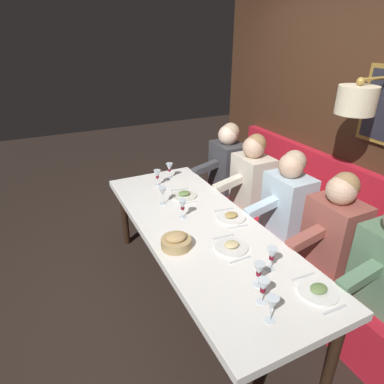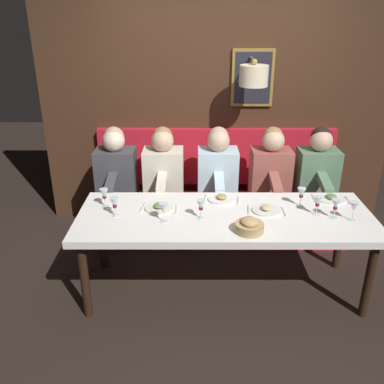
{
  "view_description": "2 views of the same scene",
  "coord_description": "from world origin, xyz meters",
  "px_view_note": "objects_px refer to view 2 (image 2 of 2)",
  "views": [
    {
      "loc": [
        -1.06,
        -2.0,
        2.15
      ],
      "look_at": [
        0.05,
        0.27,
        0.92
      ],
      "focal_mm": 31.09,
      "sensor_mm": 36.0,
      "label": 1
    },
    {
      "loc": [
        -3.06,
        0.27,
        2.29
      ],
      "look_at": [
        0.05,
        0.27,
        0.92
      ],
      "focal_mm": 38.93,
      "sensor_mm": 36.0,
      "label": 2
    }
  ],
  "objects_px": {
    "diner_farthest": "(116,168)",
    "wine_glass_6": "(354,207)",
    "diner_nearest": "(317,169)",
    "diner_far": "(163,168)",
    "diner_near": "(271,168)",
    "diner_middle": "(218,168)",
    "bread_bowl": "(249,226)",
    "wine_glass_1": "(318,202)",
    "wine_glass_2": "(115,203)",
    "wine_glass_4": "(336,205)",
    "wine_glass_5": "(104,194)",
    "wine_glass_3": "(163,209)",
    "dining_table": "(225,221)",
    "wine_glass_0": "(201,205)",
    "wine_glass_7": "(301,193)"
  },
  "relations": [
    {
      "from": "wine_glass_1",
      "to": "wine_glass_5",
      "type": "bearing_deg",
      "value": 85.24
    },
    {
      "from": "wine_glass_5",
      "to": "wine_glass_7",
      "type": "relative_size",
      "value": 1.0
    },
    {
      "from": "wine_glass_4",
      "to": "diner_nearest",
      "type": "bearing_deg",
      "value": -7.18
    },
    {
      "from": "diner_middle",
      "to": "wine_glass_3",
      "type": "distance_m",
      "value": 1.12
    },
    {
      "from": "wine_glass_1",
      "to": "wine_glass_3",
      "type": "distance_m",
      "value": 1.25
    },
    {
      "from": "diner_near",
      "to": "wine_glass_7",
      "type": "bearing_deg",
      "value": -169.28
    },
    {
      "from": "wine_glass_2",
      "to": "wine_glass_3",
      "type": "xyz_separation_m",
      "value": [
        -0.1,
        -0.4,
        0.0
      ]
    },
    {
      "from": "wine_glass_1",
      "to": "wine_glass_3",
      "type": "relative_size",
      "value": 1.0
    },
    {
      "from": "wine_glass_0",
      "to": "wine_glass_1",
      "type": "distance_m",
      "value": 0.95
    },
    {
      "from": "diner_near",
      "to": "diner_far",
      "type": "bearing_deg",
      "value": 90.0
    },
    {
      "from": "diner_middle",
      "to": "bread_bowl",
      "type": "distance_m",
      "value": 1.18
    },
    {
      "from": "diner_farthest",
      "to": "wine_glass_4",
      "type": "height_order",
      "value": "diner_farthest"
    },
    {
      "from": "wine_glass_7",
      "to": "bread_bowl",
      "type": "height_order",
      "value": "wine_glass_7"
    },
    {
      "from": "diner_middle",
      "to": "bread_bowl",
      "type": "xyz_separation_m",
      "value": [
        -1.17,
        -0.18,
        -0.03
      ]
    },
    {
      "from": "dining_table",
      "to": "diner_far",
      "type": "distance_m",
      "value": 1.06
    },
    {
      "from": "diner_farthest",
      "to": "wine_glass_2",
      "type": "height_order",
      "value": "diner_farthest"
    },
    {
      "from": "diner_farthest",
      "to": "wine_glass_6",
      "type": "height_order",
      "value": "diner_farthest"
    },
    {
      "from": "wine_glass_7",
      "to": "wine_glass_3",
      "type": "bearing_deg",
      "value": 104.6
    },
    {
      "from": "wine_glass_4",
      "to": "wine_glass_5",
      "type": "relative_size",
      "value": 1.0
    },
    {
      "from": "bread_bowl",
      "to": "wine_glass_1",
      "type": "bearing_deg",
      "value": -63.67
    },
    {
      "from": "wine_glass_5",
      "to": "wine_glass_3",
      "type": "bearing_deg",
      "value": -118.3
    },
    {
      "from": "wine_glass_0",
      "to": "wine_glass_1",
      "type": "bearing_deg",
      "value": -85.62
    },
    {
      "from": "diner_far",
      "to": "wine_glass_4",
      "type": "relative_size",
      "value": 4.82
    },
    {
      "from": "wine_glass_4",
      "to": "diner_middle",
      "type": "bearing_deg",
      "value": 43.25
    },
    {
      "from": "diner_nearest",
      "to": "diner_near",
      "type": "bearing_deg",
      "value": 90.0
    },
    {
      "from": "wine_glass_1",
      "to": "wine_glass_7",
      "type": "bearing_deg",
      "value": 28.57
    },
    {
      "from": "wine_glass_0",
      "to": "wine_glass_6",
      "type": "height_order",
      "value": "same"
    },
    {
      "from": "diner_far",
      "to": "diner_farthest",
      "type": "xyz_separation_m",
      "value": [
        0.0,
        0.48,
        0.0
      ]
    },
    {
      "from": "dining_table",
      "to": "wine_glass_1",
      "type": "height_order",
      "value": "wine_glass_1"
    },
    {
      "from": "bread_bowl",
      "to": "diner_near",
      "type": "bearing_deg",
      "value": -17.17
    },
    {
      "from": "diner_near",
      "to": "wine_glass_6",
      "type": "bearing_deg",
      "value": -153.92
    },
    {
      "from": "diner_farthest",
      "to": "wine_glass_1",
      "type": "height_order",
      "value": "diner_farthest"
    },
    {
      "from": "diner_near",
      "to": "wine_glass_2",
      "type": "bearing_deg",
      "value": 122.72
    },
    {
      "from": "diner_nearest",
      "to": "diner_middle",
      "type": "distance_m",
      "value": 1.01
    },
    {
      "from": "wine_glass_2",
      "to": "wine_glass_4",
      "type": "relative_size",
      "value": 1.0
    },
    {
      "from": "diner_farthest",
      "to": "wine_glass_1",
      "type": "bearing_deg",
      "value": -116.14
    },
    {
      "from": "wine_glass_4",
      "to": "wine_glass_7",
      "type": "distance_m",
      "value": 0.32
    },
    {
      "from": "wine_glass_4",
      "to": "wine_glass_5",
      "type": "distance_m",
      "value": 1.9
    },
    {
      "from": "bread_bowl",
      "to": "wine_glass_2",
      "type": "bearing_deg",
      "value": 76.29
    },
    {
      "from": "diner_nearest",
      "to": "diner_far",
      "type": "distance_m",
      "value": 1.56
    },
    {
      "from": "diner_far",
      "to": "diner_near",
      "type": "bearing_deg",
      "value": -90.0
    },
    {
      "from": "diner_nearest",
      "to": "wine_glass_6",
      "type": "distance_m",
      "value": 0.99
    },
    {
      "from": "wine_glass_1",
      "to": "wine_glass_6",
      "type": "height_order",
      "value": "same"
    },
    {
      "from": "diner_nearest",
      "to": "wine_glass_0",
      "type": "bearing_deg",
      "value": 128.55
    },
    {
      "from": "wine_glass_3",
      "to": "wine_glass_7",
      "type": "bearing_deg",
      "value": -75.4
    },
    {
      "from": "diner_middle",
      "to": "wine_glass_4",
      "type": "xyz_separation_m",
      "value": [
        -0.95,
        -0.89,
        0.04
      ]
    },
    {
      "from": "dining_table",
      "to": "diner_far",
      "type": "xyz_separation_m",
      "value": [
        0.88,
        0.56,
        0.14
      ]
    },
    {
      "from": "diner_nearest",
      "to": "diner_far",
      "type": "relative_size",
      "value": 1.0
    },
    {
      "from": "wine_glass_1",
      "to": "wine_glass_2",
      "type": "relative_size",
      "value": 1.0
    },
    {
      "from": "diner_nearest",
      "to": "diner_near",
      "type": "height_order",
      "value": "same"
    }
  ]
}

